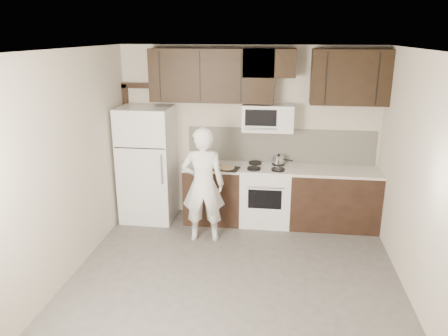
% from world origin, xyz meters
% --- Properties ---
extents(floor, '(4.50, 4.50, 0.00)m').
position_xyz_m(floor, '(0.00, 0.00, 0.00)').
color(floor, '#4E4B49').
rests_on(floor, ground).
extents(back_wall, '(4.00, 0.00, 4.00)m').
position_xyz_m(back_wall, '(0.00, 2.25, 1.35)').
color(back_wall, '#BDB5A1').
rests_on(back_wall, ground).
extents(ceiling, '(4.50, 4.50, 0.00)m').
position_xyz_m(ceiling, '(0.00, 0.00, 2.70)').
color(ceiling, white).
rests_on(ceiling, back_wall).
extents(counter_run, '(2.95, 0.64, 0.91)m').
position_xyz_m(counter_run, '(0.60, 1.94, 0.46)').
color(counter_run, black).
rests_on(counter_run, floor).
extents(stove, '(0.76, 0.66, 0.94)m').
position_xyz_m(stove, '(0.30, 1.94, 0.46)').
color(stove, silver).
rests_on(stove, floor).
extents(backsplash, '(2.90, 0.02, 0.54)m').
position_xyz_m(backsplash, '(0.50, 2.24, 1.18)').
color(backsplash, beige).
rests_on(backsplash, counter_run).
extents(upper_cabinets, '(3.48, 0.35, 0.78)m').
position_xyz_m(upper_cabinets, '(0.21, 2.08, 2.28)').
color(upper_cabinets, black).
rests_on(upper_cabinets, back_wall).
extents(microwave, '(0.76, 0.42, 0.40)m').
position_xyz_m(microwave, '(0.30, 2.06, 1.65)').
color(microwave, silver).
rests_on(microwave, upper_cabinets).
extents(refrigerator, '(0.80, 0.76, 1.80)m').
position_xyz_m(refrigerator, '(-1.55, 1.89, 0.90)').
color(refrigerator, silver).
rests_on(refrigerator, floor).
extents(door_trim, '(0.50, 0.08, 2.12)m').
position_xyz_m(door_trim, '(-1.92, 2.21, 1.25)').
color(door_trim, black).
rests_on(door_trim, floor).
extents(saucepan, '(0.31, 0.19, 0.18)m').
position_xyz_m(saucepan, '(0.48, 2.09, 0.98)').
color(saucepan, silver).
rests_on(saucepan, stove).
extents(baking_tray, '(0.40, 0.33, 0.02)m').
position_xyz_m(baking_tray, '(-0.29, 1.75, 0.92)').
color(baking_tray, black).
rests_on(baking_tray, counter_run).
extents(pizza, '(0.28, 0.28, 0.02)m').
position_xyz_m(pizza, '(-0.29, 1.75, 0.94)').
color(pizza, beige).
rests_on(pizza, baking_tray).
extents(person, '(0.64, 0.46, 1.66)m').
position_xyz_m(person, '(-0.56, 1.24, 0.83)').
color(person, white).
rests_on(person, floor).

